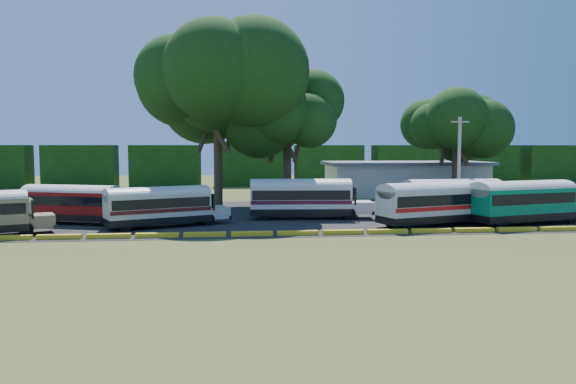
{
  "coord_description": "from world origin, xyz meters",
  "views": [
    {
      "loc": [
        -2.98,
        -34.94,
        5.77
      ],
      "look_at": [
        1.39,
        6.0,
        2.44
      ],
      "focal_mm": 35.0,
      "sensor_mm": 36.0,
      "label": 1
    }
  ],
  "objects": [
    {
      "name": "terminal_building",
      "position": [
        18.0,
        30.0,
        2.03
      ],
      "size": [
        19.0,
        9.0,
        4.0
      ],
      "color": "beige",
      "rests_on": "ground"
    },
    {
      "name": "bus_white_red",
      "position": [
        11.81,
        4.17,
        1.82
      ],
      "size": [
        10.04,
        5.38,
        3.22
      ],
      "rotation": [
        0.0,
        0.0,
        0.32
      ],
      "color": "black",
      "rests_on": "ground"
    },
    {
      "name": "curb",
      "position": [
        -0.0,
        1.0,
        0.15
      ],
      "size": [
        53.7,
        0.45,
        0.3
      ],
      "color": "yellow",
      "rests_on": "ground"
    },
    {
      "name": "ground",
      "position": [
        0.0,
        0.0,
        0.0
      ],
      "size": [
        160.0,
        160.0,
        0.0
      ],
      "primitive_type": "plane",
      "color": "#3C501A",
      "rests_on": "ground"
    },
    {
      "name": "asphalt_strip",
      "position": [
        1.0,
        12.0,
        0.01
      ],
      "size": [
        64.0,
        24.0,
        0.02
      ],
      "primitive_type": "cube",
      "color": "black",
      "rests_on": "ground"
    },
    {
      "name": "tree_center",
      "position": [
        2.69,
        18.73,
        9.53
      ],
      "size": [
        8.97,
        8.97,
        12.88
      ],
      "color": "#3C2F1E",
      "rests_on": "ground"
    },
    {
      "name": "treeline_backdrop",
      "position": [
        0.0,
        48.0,
        3.0
      ],
      "size": [
        130.0,
        4.0,
        6.0
      ],
      "color": "black",
      "rests_on": "ground"
    },
    {
      "name": "tree_west",
      "position": [
        -3.92,
        17.72,
        11.6
      ],
      "size": [
        12.56,
        12.56,
        16.24
      ],
      "color": "#3C2F1E",
      "rests_on": "ground"
    },
    {
      "name": "bus_white_blue",
      "position": [
        15.48,
        9.11,
        1.77
      ],
      "size": [
        9.67,
        3.05,
        3.13
      ],
      "rotation": [
        0.0,
        0.0,
        0.07
      ],
      "color": "black",
      "rests_on": "ground"
    },
    {
      "name": "bus_cream_east",
      "position": [
        2.96,
        9.33,
        1.82
      ],
      "size": [
        9.94,
        3.06,
        3.22
      ],
      "rotation": [
        0.0,
        0.0,
        -0.07
      ],
      "color": "black",
      "rests_on": "ground"
    },
    {
      "name": "tree_east",
      "position": [
        21.29,
        22.89,
        8.68
      ],
      "size": [
        8.35,
        8.35,
        11.81
      ],
      "color": "#3C2F1E",
      "rests_on": "ground"
    },
    {
      "name": "bus_teal",
      "position": [
        18.8,
        4.22,
        1.88
      ],
      "size": [
        10.26,
        5.05,
        3.28
      ],
      "rotation": [
        0.0,
        0.0,
        0.27
      ],
      "color": "black",
      "rests_on": "ground"
    },
    {
      "name": "bus_cream_west",
      "position": [
        -7.81,
        5.7,
        1.66
      ],
      "size": [
        9.05,
        5.61,
        2.94
      ],
      "rotation": [
        0.0,
        0.0,
        0.42
      ],
      "color": "black",
      "rests_on": "ground"
    },
    {
      "name": "utility_pole",
      "position": [
        16.88,
        11.72,
        4.27
      ],
      "size": [
        1.6,
        0.3,
        8.32
      ],
      "color": "gray",
      "rests_on": "ground"
    },
    {
      "name": "bus_red",
      "position": [
        -14.47,
        8.23,
        1.68
      ],
      "size": [
        9.12,
        5.06,
        2.93
      ],
      "rotation": [
        0.0,
        0.0,
        -0.34
      ],
      "color": "black",
      "rests_on": "ground"
    }
  ]
}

